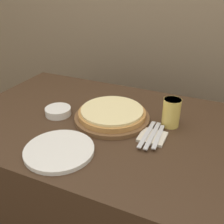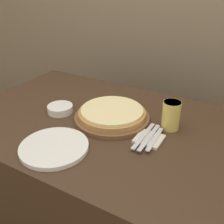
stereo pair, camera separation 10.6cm
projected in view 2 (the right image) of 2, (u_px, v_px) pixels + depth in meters
The scene contains 9 objects.
dining_table at pixel (110, 183), 1.40m from camera, with size 1.45×0.89×0.75m.
pizza_on_board at pixel (112, 115), 1.24m from camera, with size 0.36×0.36×0.06m.
beer_glass at pixel (171, 114), 1.15m from camera, with size 0.08×0.08×0.13m.
dinner_plate at pixel (54, 147), 1.04m from camera, with size 0.27×0.27×0.02m.
side_bowl at pixel (60, 109), 1.31m from camera, with size 0.13×0.13×0.04m.
napkin_stack at pixel (149, 139), 1.10m from camera, with size 0.11×0.11×0.01m.
fork at pixel (144, 136), 1.10m from camera, with size 0.02×0.22×0.00m.
dinner_knife at pixel (149, 137), 1.09m from camera, with size 0.02×0.22×0.00m.
spoon at pixel (155, 139), 1.08m from camera, with size 0.03×0.19×0.00m.
Camera 2 is at (0.53, -0.91, 1.37)m, focal length 42.00 mm.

